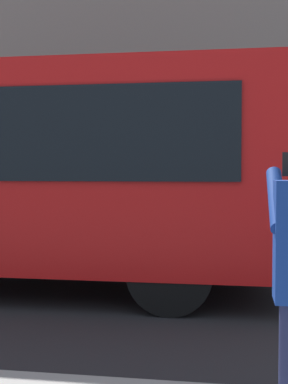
# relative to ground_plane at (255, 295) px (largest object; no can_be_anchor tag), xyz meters

# --- Properties ---
(ground_plane) EXTENTS (60.00, 60.00, 0.00)m
(ground_plane) POSITION_rel_ground_plane_xyz_m (0.00, 0.00, 0.00)
(ground_plane) COLOR #232326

